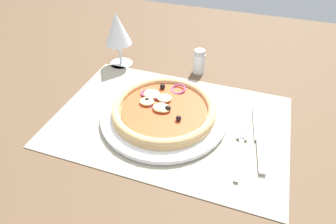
{
  "coord_description": "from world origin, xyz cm",
  "views": [
    {
      "loc": [
        14.87,
        -44.92,
        42.43
      ],
      "look_at": [
        -0.5,
        0.0,
        2.48
      ],
      "focal_mm": 30.61,
      "sensor_mm": 36.0,
      "label": 1
    }
  ],
  "objects_px": {
    "plate": "(164,115)",
    "pizza": "(164,109)",
    "pepper_shaker": "(199,62)",
    "fork": "(241,142)",
    "wine_glass": "(117,30)",
    "knife": "(259,135)"
  },
  "relations": [
    {
      "from": "fork",
      "to": "knife",
      "type": "bearing_deg",
      "value": -46.82
    },
    {
      "from": "plate",
      "to": "pepper_shaker",
      "type": "distance_m",
      "value": 0.21
    },
    {
      "from": "fork",
      "to": "wine_glass",
      "type": "distance_m",
      "value": 0.44
    },
    {
      "from": "plate",
      "to": "pizza",
      "type": "bearing_deg",
      "value": 135.39
    },
    {
      "from": "pepper_shaker",
      "to": "pizza",
      "type": "bearing_deg",
      "value": -97.16
    },
    {
      "from": "knife",
      "to": "wine_glass",
      "type": "xyz_separation_m",
      "value": [
        -0.4,
        0.18,
        0.1
      ]
    },
    {
      "from": "pizza",
      "to": "fork",
      "type": "bearing_deg",
      "value": -8.61
    },
    {
      "from": "plate",
      "to": "knife",
      "type": "relative_size",
      "value": 1.4
    },
    {
      "from": "fork",
      "to": "wine_glass",
      "type": "height_order",
      "value": "wine_glass"
    },
    {
      "from": "plate",
      "to": "pizza",
      "type": "relative_size",
      "value": 1.22
    },
    {
      "from": "plate",
      "to": "fork",
      "type": "bearing_deg",
      "value": -8.35
    },
    {
      "from": "knife",
      "to": "wine_glass",
      "type": "relative_size",
      "value": 1.34
    },
    {
      "from": "fork",
      "to": "knife",
      "type": "relative_size",
      "value": 0.9
    },
    {
      "from": "plate",
      "to": "fork",
      "type": "height_order",
      "value": "plate"
    },
    {
      "from": "pizza",
      "to": "pepper_shaker",
      "type": "relative_size",
      "value": 3.41
    },
    {
      "from": "pepper_shaker",
      "to": "knife",
      "type": "bearing_deg",
      "value": -48.39
    },
    {
      "from": "pepper_shaker",
      "to": "wine_glass",
      "type": "bearing_deg",
      "value": -172.95
    },
    {
      "from": "pizza",
      "to": "fork",
      "type": "relative_size",
      "value": 1.27
    },
    {
      "from": "wine_glass",
      "to": "knife",
      "type": "bearing_deg",
      "value": -23.77
    },
    {
      "from": "fork",
      "to": "pepper_shaker",
      "type": "height_order",
      "value": "pepper_shaker"
    },
    {
      "from": "plate",
      "to": "pepper_shaker",
      "type": "bearing_deg",
      "value": 83.13
    },
    {
      "from": "knife",
      "to": "wine_glass",
      "type": "height_order",
      "value": "wine_glass"
    }
  ]
}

